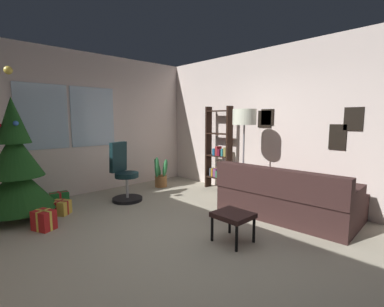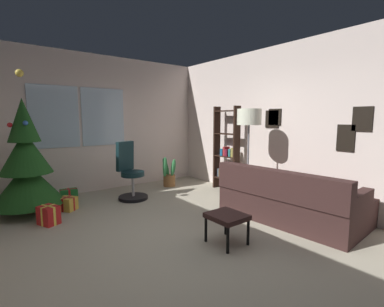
% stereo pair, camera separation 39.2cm
% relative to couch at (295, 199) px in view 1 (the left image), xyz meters
% --- Properties ---
extents(ground_plane, '(4.80, 6.19, 0.10)m').
position_rel_couch_xyz_m(ground_plane, '(-1.76, 0.55, -0.34)').
color(ground_plane, '#AEA690').
extents(wall_back_with_windows, '(4.80, 0.12, 2.88)m').
position_rel_couch_xyz_m(wall_back_with_windows, '(-1.78, 3.69, 1.15)').
color(wall_back_with_windows, silver).
rests_on(wall_back_with_windows, ground_plane).
extents(wall_right_with_frames, '(0.12, 6.19, 2.88)m').
position_rel_couch_xyz_m(wall_right_with_frames, '(0.69, 0.55, 1.15)').
color(wall_right_with_frames, silver).
rests_on(wall_right_with_frames, ground_plane).
extents(couch, '(1.76, 2.07, 0.82)m').
position_rel_couch_xyz_m(couch, '(0.00, 0.00, 0.00)').
color(couch, '#36211F').
rests_on(couch, ground_plane).
extents(footstool, '(0.41, 0.45, 0.38)m').
position_rel_couch_xyz_m(footstool, '(-1.42, 0.12, 0.03)').
color(footstool, '#36211F').
rests_on(footstool, ground_plane).
extents(holiday_tree, '(1.08, 1.08, 2.31)m').
position_rel_couch_xyz_m(holiday_tree, '(-3.20, 2.89, 0.49)').
color(holiday_tree, '#4C331E').
rests_on(holiday_tree, ground_plane).
extents(gift_box_red, '(0.31, 0.34, 0.28)m').
position_rel_couch_xyz_m(gift_box_red, '(-3.05, 2.17, -0.16)').
color(gift_box_red, red).
rests_on(gift_box_red, ground_plane).
extents(gift_box_green, '(0.32, 0.24, 0.22)m').
position_rel_couch_xyz_m(gift_box_green, '(-2.51, 3.25, -0.18)').
color(gift_box_green, '#1E722D').
rests_on(gift_box_green, ground_plane).
extents(gift_box_gold, '(0.35, 0.36, 0.23)m').
position_rel_couch_xyz_m(gift_box_gold, '(-2.68, 2.67, -0.18)').
color(gift_box_gold, gold).
rests_on(gift_box_gold, ground_plane).
extents(office_chair, '(0.56, 0.57, 1.11)m').
position_rel_couch_xyz_m(office_chair, '(-1.52, 2.64, 0.15)').
color(office_chair, black).
rests_on(office_chair, ground_plane).
extents(bookshelf, '(0.18, 0.64, 1.81)m').
position_rel_couch_xyz_m(bookshelf, '(0.42, 1.98, 0.51)').
color(bookshelf, black).
rests_on(bookshelf, ground_plane).
extents(floor_lamp, '(0.42, 0.42, 1.72)m').
position_rel_couch_xyz_m(floor_lamp, '(-0.01, 1.01, 1.20)').
color(floor_lamp, slate).
rests_on(floor_lamp, ground_plane).
extents(potted_plant, '(0.40, 0.40, 0.72)m').
position_rel_couch_xyz_m(potted_plant, '(-0.41, 3.00, -0.01)').
color(potted_plant, '#986438').
rests_on(potted_plant, ground_plane).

